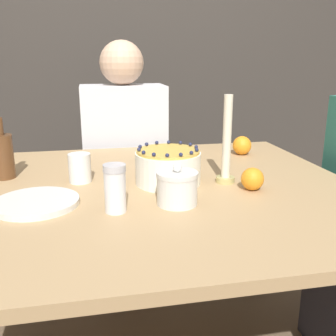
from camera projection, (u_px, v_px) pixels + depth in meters
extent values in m
cube|color=#38332D|center=(110.00, 32.00, 2.39)|extent=(8.00, 0.05, 2.60)
cube|color=tan|center=(144.00, 192.00, 1.22)|extent=(1.33, 1.12, 0.03)
cylinder|color=tan|center=(254.00, 225.00, 1.91)|extent=(0.07, 0.07, 0.74)
cylinder|color=white|center=(168.00, 168.00, 1.24)|extent=(0.21, 0.21, 0.10)
cylinder|color=gold|center=(168.00, 151.00, 1.23)|extent=(0.20, 0.20, 0.01)
sphere|color=#23284C|center=(196.00, 147.00, 1.24)|extent=(0.01, 0.01, 0.01)
sphere|color=#23284C|center=(190.00, 144.00, 1.28)|extent=(0.01, 0.01, 0.01)
sphere|color=#23284C|center=(181.00, 143.00, 1.30)|extent=(0.01, 0.01, 0.01)
sphere|color=#23284C|center=(169.00, 142.00, 1.31)|extent=(0.01, 0.01, 0.01)
sphere|color=#23284C|center=(157.00, 143.00, 1.30)|extent=(0.01, 0.01, 0.01)
sphere|color=#23284C|center=(147.00, 144.00, 1.28)|extent=(0.01, 0.01, 0.01)
sphere|color=#23284C|center=(140.00, 147.00, 1.24)|extent=(0.01, 0.01, 0.01)
sphere|color=#23284C|center=(139.00, 150.00, 1.21)|extent=(0.01, 0.01, 0.01)
sphere|color=#23284C|center=(144.00, 152.00, 1.17)|extent=(0.01, 0.01, 0.01)
sphere|color=#23284C|center=(154.00, 154.00, 1.14)|extent=(0.01, 0.01, 0.01)
sphere|color=#23284C|center=(167.00, 155.00, 1.13)|extent=(0.01, 0.01, 0.01)
sphere|color=#23284C|center=(181.00, 155.00, 1.14)|extent=(0.01, 0.01, 0.01)
sphere|color=#23284C|center=(191.00, 153.00, 1.17)|extent=(0.01, 0.01, 0.01)
sphere|color=#23284C|center=(197.00, 150.00, 1.20)|extent=(0.01, 0.01, 0.01)
cylinder|color=silver|center=(177.00, 190.00, 1.06)|extent=(0.11, 0.11, 0.08)
cylinder|color=silver|center=(177.00, 174.00, 1.05)|extent=(0.11, 0.11, 0.01)
sphere|color=silver|center=(177.00, 168.00, 1.05)|extent=(0.02, 0.02, 0.02)
cylinder|color=white|center=(115.00, 192.00, 1.01)|extent=(0.06, 0.06, 0.11)
cylinder|color=silver|center=(114.00, 168.00, 0.99)|extent=(0.06, 0.06, 0.02)
cylinder|color=silver|center=(36.00, 204.00, 1.06)|extent=(0.23, 0.23, 0.01)
cylinder|color=silver|center=(36.00, 201.00, 1.06)|extent=(0.23, 0.23, 0.01)
cylinder|color=tan|center=(226.00, 180.00, 1.26)|extent=(0.06, 0.06, 0.02)
cylinder|color=silver|center=(228.00, 137.00, 1.22)|extent=(0.03, 0.03, 0.26)
cylinder|color=brown|center=(3.00, 157.00, 1.29)|extent=(0.07, 0.07, 0.15)
cylinder|color=white|center=(80.00, 168.00, 1.25)|extent=(0.07, 0.07, 0.09)
sphere|color=orange|center=(242.00, 145.00, 1.61)|extent=(0.08, 0.08, 0.08)
sphere|color=orange|center=(252.00, 179.00, 1.18)|extent=(0.07, 0.07, 0.07)
cube|color=#473D33|center=(127.00, 239.00, 2.08)|extent=(0.34, 0.34, 0.45)
cube|color=silver|center=(124.00, 145.00, 1.94)|extent=(0.40, 0.24, 0.58)
sphere|color=#D8AD8C|center=(122.00, 63.00, 1.83)|extent=(0.21, 0.21, 0.21)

